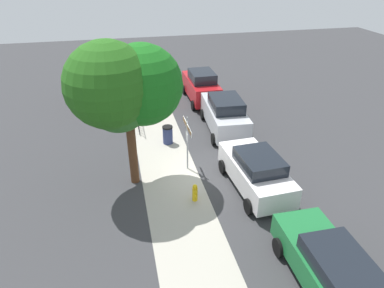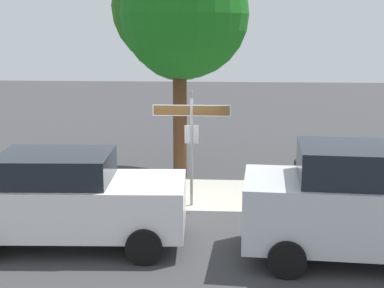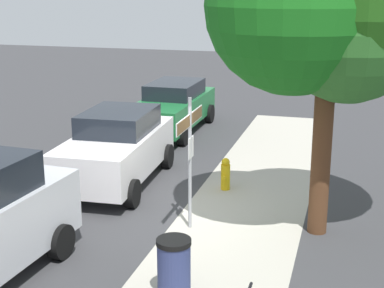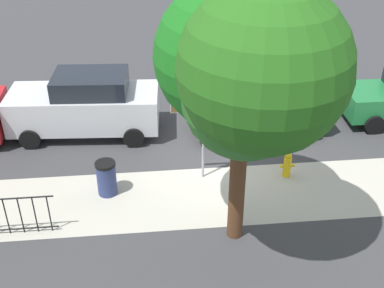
{
  "view_description": "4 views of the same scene",
  "coord_description": "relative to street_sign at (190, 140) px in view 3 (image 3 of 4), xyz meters",
  "views": [
    {
      "loc": [
        -12.52,
        3.16,
        8.85
      ],
      "look_at": [
        -0.18,
        0.36,
        1.75
      ],
      "focal_mm": 31.75,
      "sensor_mm": 36.0,
      "label": 1
    },
    {
      "loc": [
        1.4,
        -11.76,
        4.05
      ],
      "look_at": [
        0.63,
        0.07,
        1.52
      ],
      "focal_mm": 51.36,
      "sensor_mm": 36.0,
      "label": 2
    },
    {
      "loc": [
        11.01,
        3.38,
        4.76
      ],
      "look_at": [
        1.05,
        0.57,
        1.88
      ],
      "focal_mm": 54.24,
      "sensor_mm": 36.0,
      "label": 3
    },
    {
      "loc": [
        2.07,
        11.93,
        8.27
      ],
      "look_at": [
        0.99,
        1.22,
        1.62
      ],
      "focal_mm": 46.69,
      "sensor_mm": 36.0,
      "label": 4
    }
  ],
  "objects": [
    {
      "name": "ground_plane",
      "position": [
        -0.6,
        -0.4,
        -1.83
      ],
      "size": [
        60.0,
        60.0,
        0.0
      ],
      "primitive_type": "plane",
      "color": "#38383A"
    },
    {
      "name": "sidewalk_strip",
      "position": [
        1.4,
        0.9,
        -1.83
      ],
      "size": [
        24.0,
        2.6,
        0.0
      ],
      "primitive_type": "cube",
      "color": "#AEA99A",
      "rests_on": "ground_plane"
    },
    {
      "name": "street_sign",
      "position": [
        0.0,
        0.0,
        0.0
      ],
      "size": [
        1.75,
        0.07,
        2.66
      ],
      "color": "#9EA0A5",
      "rests_on": "ground_plane"
    },
    {
      "name": "shade_tree",
      "position": [
        -0.51,
        2.58,
        2.54
      ],
      "size": [
        3.69,
        4.55,
        6.27
      ],
      "color": "#53321D",
      "rests_on": "ground_plane"
    },
    {
      "name": "car_green",
      "position": [
        -7.45,
        -2.71,
        -1.0
      ],
      "size": [
        4.66,
        1.97,
        1.62
      ],
      "rotation": [
        0.0,
        0.0,
        -0.01
      ],
      "color": "#1D6D35",
      "rests_on": "ground_plane"
    },
    {
      "name": "car_white",
      "position": [
        -2.16,
        -2.48,
        -0.93
      ],
      "size": [
        4.37,
        2.16,
        1.77
      ],
      "rotation": [
        0.0,
        0.0,
        0.05
      ],
      "color": "white",
      "rests_on": "ground_plane"
    },
    {
      "name": "fire_hydrant",
      "position": [
        -2.38,
        0.2,
        -1.45
      ],
      "size": [
        0.42,
        0.22,
        0.78
      ],
      "color": "yellow",
      "rests_on": "ground_plane"
    },
    {
      "name": "trash_bin",
      "position": [
        2.66,
        0.5,
        -1.34
      ],
      "size": [
        0.55,
        0.55,
        0.98
      ],
      "color": "navy",
      "rests_on": "ground_plane"
    }
  ]
}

